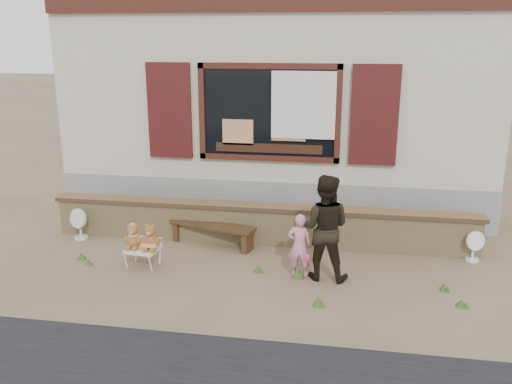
% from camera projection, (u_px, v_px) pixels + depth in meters
% --- Properties ---
extents(ground, '(80.00, 80.00, 0.00)m').
position_uv_depth(ground, '(249.00, 267.00, 8.14)').
color(ground, brown).
rests_on(ground, ground).
extents(shopfront, '(8.04, 5.13, 4.00)m').
position_uv_depth(shopfront, '(286.00, 100.00, 11.84)').
color(shopfront, '#A9A389').
rests_on(shopfront, ground).
extents(brick_wall, '(7.10, 0.36, 0.67)m').
position_uv_depth(brick_wall, '(260.00, 224.00, 8.99)').
color(brick_wall, tan).
rests_on(brick_wall, ground).
extents(bench, '(1.50, 0.70, 0.38)m').
position_uv_depth(bench, '(212.00, 229.00, 8.91)').
color(bench, '#342212').
rests_on(bench, ground).
extents(folding_chair, '(0.49, 0.44, 0.29)m').
position_uv_depth(folding_chair, '(143.00, 250.00, 8.09)').
color(folding_chair, beige).
rests_on(folding_chair, ground).
extents(teddy_bear_left, '(0.29, 0.26, 0.38)m').
position_uv_depth(teddy_bear_left, '(133.00, 236.00, 8.07)').
color(teddy_bear_left, brown).
rests_on(teddy_bear_left, folding_chair).
extents(teddy_bear_right, '(0.32, 0.28, 0.41)m').
position_uv_depth(teddy_bear_right, '(151.00, 236.00, 8.00)').
color(teddy_bear_right, brown).
rests_on(teddy_bear_right, folding_chair).
extents(child, '(0.35, 0.24, 0.95)m').
position_uv_depth(child, '(299.00, 246.00, 7.67)').
color(child, pink).
rests_on(child, ground).
extents(adult, '(0.79, 0.65, 1.52)m').
position_uv_depth(adult, '(324.00, 227.00, 7.57)').
color(adult, black).
rests_on(adult, ground).
extents(fan_left, '(0.35, 0.23, 0.54)m').
position_uv_depth(fan_left, '(80.00, 224.00, 9.19)').
color(fan_left, silver).
rests_on(fan_left, ground).
extents(fan_right, '(0.31, 0.21, 0.49)m').
position_uv_depth(fan_right, '(474.00, 246.00, 8.29)').
color(fan_right, white).
rests_on(fan_right, ground).
extents(grass_tufts, '(5.68, 1.07, 0.15)m').
position_uv_depth(grass_tufts, '(277.00, 278.00, 7.61)').
color(grass_tufts, '#384E1F').
rests_on(grass_tufts, ground).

